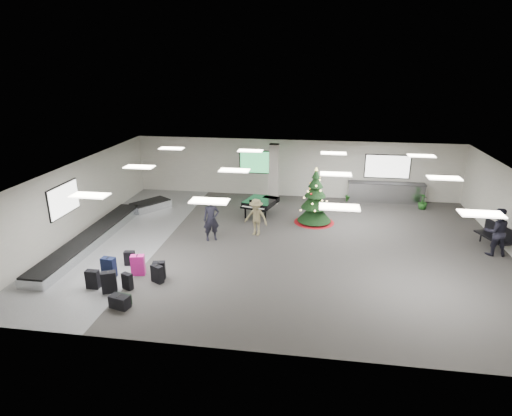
# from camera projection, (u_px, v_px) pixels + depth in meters

# --- Properties ---
(ground) EXTENTS (18.00, 18.00, 0.00)m
(ground) POSITION_uv_depth(u_px,v_px,m) (283.00, 245.00, 17.82)
(ground) COLOR #353230
(ground) RESTS_ON ground
(room_envelope) EXTENTS (18.02, 14.02, 3.21)m
(room_envelope) POSITION_uv_depth(u_px,v_px,m) (276.00, 187.00, 17.74)
(room_envelope) COLOR beige
(room_envelope) RESTS_ON ground
(baggage_carousel) EXTENTS (2.28, 9.71, 0.43)m
(baggage_carousel) POSITION_uv_depth(u_px,v_px,m) (105.00, 231.00, 18.77)
(baggage_carousel) COLOR silver
(baggage_carousel) RESTS_ON ground
(service_counter) EXTENTS (4.05, 0.65, 1.08)m
(service_counter) POSITION_uv_depth(u_px,v_px,m) (386.00, 192.00, 23.16)
(service_counter) COLOR silver
(service_counter) RESTS_ON ground
(suitcase_0) EXTENTS (0.54, 0.43, 0.76)m
(suitcase_0) POSITION_uv_depth(u_px,v_px,m) (109.00, 282.00, 14.09)
(suitcase_0) COLOR black
(suitcase_0) RESTS_ON ground
(suitcase_1) EXTENTS (0.41, 0.32, 0.59)m
(suitcase_1) POSITION_uv_depth(u_px,v_px,m) (127.00, 281.00, 14.33)
(suitcase_1) COLOR black
(suitcase_1) RESTS_ON ground
(pink_suitcase) EXTENTS (0.52, 0.36, 0.77)m
(pink_suitcase) POSITION_uv_depth(u_px,v_px,m) (138.00, 265.00, 15.27)
(pink_suitcase) COLOR #E01D8F
(pink_suitcase) RESTS_ON ground
(suitcase_3) EXTENTS (0.46, 0.32, 0.66)m
(suitcase_3) POSITION_uv_depth(u_px,v_px,m) (159.00, 270.00, 15.02)
(suitcase_3) COLOR black
(suitcase_3) RESTS_ON ground
(navy_suitcase) EXTENTS (0.50, 0.32, 0.76)m
(navy_suitcase) POSITION_uv_depth(u_px,v_px,m) (109.00, 267.00, 15.11)
(navy_suitcase) COLOR black
(navy_suitcase) RESTS_ON ground
(suitcase_5) EXTENTS (0.44, 0.24, 0.67)m
(suitcase_5) POSITION_uv_depth(u_px,v_px,m) (93.00, 279.00, 14.37)
(suitcase_5) COLOR black
(suitcase_5) RESTS_ON ground
(green_duffel) EXTENTS (0.56, 0.34, 0.37)m
(green_duffel) POSITION_uv_depth(u_px,v_px,m) (122.00, 300.00, 13.41)
(green_duffel) COLOR black
(green_duffel) RESTS_ON ground
(suitcase_7) EXTENTS (0.49, 0.41, 0.65)m
(suitcase_7) POSITION_uv_depth(u_px,v_px,m) (157.00, 274.00, 14.77)
(suitcase_7) COLOR black
(suitcase_7) RESTS_ON ground
(suitcase_8) EXTENTS (0.41, 0.27, 0.58)m
(suitcase_8) POSITION_uv_depth(u_px,v_px,m) (130.00, 258.00, 16.01)
(suitcase_8) COLOR black
(suitcase_8) RESTS_ON ground
(black_duffel) EXTENTS (0.68, 0.48, 0.42)m
(black_duffel) POSITION_uv_depth(u_px,v_px,m) (120.00, 302.00, 13.26)
(black_duffel) COLOR black
(black_duffel) RESTS_ON ground
(christmas_tree) EXTENTS (1.90, 1.90, 2.71)m
(christmas_tree) POSITION_uv_depth(u_px,v_px,m) (315.00, 204.00, 20.08)
(christmas_tree) COLOR #670909
(christmas_tree) RESTS_ON ground
(grand_piano) EXTENTS (1.75, 2.03, 0.99)m
(grand_piano) POSITION_uv_depth(u_px,v_px,m) (260.00, 203.00, 20.93)
(grand_piano) COLOR black
(grand_piano) RESTS_ON ground
(bench) EXTENTS (1.05, 1.69, 1.01)m
(bench) POSITION_uv_depth(u_px,v_px,m) (496.00, 235.00, 17.42)
(bench) COLOR black
(bench) RESTS_ON ground
(traveler_a) EXTENTS (0.81, 0.70, 1.88)m
(traveler_a) POSITION_uv_depth(u_px,v_px,m) (211.00, 219.00, 18.07)
(traveler_a) COLOR black
(traveler_a) RESTS_ON ground
(traveler_b) EXTENTS (1.19, 0.87, 1.65)m
(traveler_b) POSITION_uv_depth(u_px,v_px,m) (256.00, 217.00, 18.64)
(traveler_b) COLOR olive
(traveler_b) RESTS_ON ground
(traveler_bench) EXTENTS (0.97, 0.77, 1.94)m
(traveler_bench) POSITION_uv_depth(u_px,v_px,m) (496.00, 232.00, 16.68)
(traveler_bench) COLOR black
(traveler_bench) RESTS_ON ground
(potted_plant_left) EXTENTS (0.47, 0.50, 0.71)m
(potted_plant_left) POSITION_uv_depth(u_px,v_px,m) (349.00, 195.00, 23.36)
(potted_plant_left) COLOR #154316
(potted_plant_left) RESTS_ON ground
(potted_plant_right) EXTENTS (0.64, 0.64, 0.83)m
(potted_plant_right) POSITION_uv_depth(u_px,v_px,m) (423.00, 201.00, 22.06)
(potted_plant_right) COLOR #154316
(potted_plant_right) RESTS_ON ground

